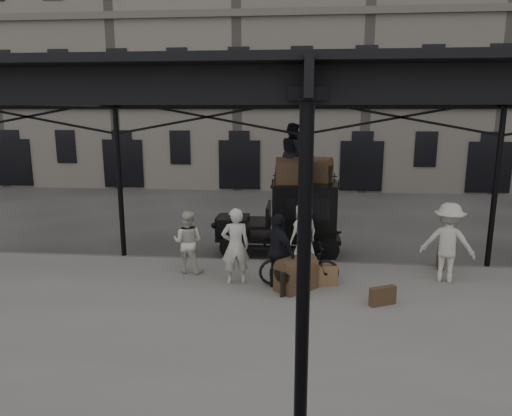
{
  "coord_description": "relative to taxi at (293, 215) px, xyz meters",
  "views": [
    {
      "loc": [
        -0.07,
        -10.1,
        4.2
      ],
      "look_at": [
        -1.16,
        1.6,
        1.7
      ],
      "focal_mm": 32.0,
      "sensor_mm": 36.0,
      "label": 1
    }
  ],
  "objects": [
    {
      "name": "platform",
      "position": [
        0.19,
        -5.01,
        -1.13
      ],
      "size": [
        28.0,
        8.0,
        0.15
      ],
      "primitive_type": "cube",
      "color": "slate",
      "rests_on": "ground"
    },
    {
      "name": "canopy",
      "position": [
        0.19,
        -4.73,
        3.39
      ],
      "size": [
        22.5,
        9.0,
        4.74
      ],
      "color": "black",
      "rests_on": "ground"
    },
    {
      "name": "suitcase_flat",
      "position": [
        1.96,
        -3.8,
        -0.85
      ],
      "size": [
        0.61,
        0.39,
        0.4
      ],
      "primitive_type": "cube",
      "rotation": [
        0.0,
        0.0,
        0.45
      ],
      "color": "#4F3B24",
      "rests_on": "platform"
    },
    {
      "name": "steamer_trunk_roof_far",
      "position": [
        0.67,
        0.2,
        1.28
      ],
      "size": [
        0.96,
        0.78,
        0.61
      ],
      "primitive_type": null,
      "rotation": [
        0.0,
        0.0,
        -0.38
      ],
      "color": "#4F3B24",
      "rests_on": "taxi"
    },
    {
      "name": "suitcase_upright",
      "position": [
        3.91,
        -1.21,
        -0.83
      ],
      "size": [
        0.27,
        0.62,
        0.45
      ],
      "primitive_type": "cube",
      "rotation": [
        0.0,
        0.0,
        -0.21
      ],
      "color": "#4F3B24",
      "rests_on": "platform"
    },
    {
      "name": "porter_official",
      "position": [
        -0.3,
        -3.06,
        -0.17
      ],
      "size": [
        1.04,
        1.05,
        1.77
      ],
      "primitive_type": "imported",
      "rotation": [
        0.0,
        0.0,
        2.35
      ],
      "color": "black",
      "rests_on": "platform"
    },
    {
      "name": "taxi",
      "position": [
        0.0,
        0.0,
        0.0
      ],
      "size": [
        3.65,
        1.55,
        2.18
      ],
      "color": "black",
      "rests_on": "ground"
    },
    {
      "name": "wicker_hamper",
      "position": [
        0.77,
        -2.67,
        -0.8
      ],
      "size": [
        0.67,
        0.55,
        0.5
      ],
      "primitive_type": "cube",
      "rotation": [
        0.0,
        0.0,
        0.18
      ],
      "color": "brown",
      "rests_on": "platform"
    },
    {
      "name": "porter_midleft",
      "position": [
        -2.63,
        -2.19,
        -0.25
      ],
      "size": [
        0.85,
        0.7,
        1.6
      ],
      "primitive_type": "imported",
      "rotation": [
        0.0,
        0.0,
        3.01
      ],
      "color": "beige",
      "rests_on": "platform"
    },
    {
      "name": "bicycle",
      "position": [
        0.18,
        -2.84,
        -0.56
      ],
      "size": [
        1.94,
        0.81,
        1.0
      ],
      "primitive_type": "imported",
      "rotation": [
        0.0,
        0.0,
        1.65
      ],
      "color": "black",
      "rests_on": "platform"
    },
    {
      "name": "steamer_trunk_platform",
      "position": [
        0.12,
        -3.11,
        -0.72
      ],
      "size": [
        1.05,
        1.05,
        0.68
      ],
      "primitive_type": null,
      "rotation": [
        0.0,
        0.0,
        0.78
      ],
      "color": "#4F3B24",
      "rests_on": "platform"
    },
    {
      "name": "steamer_trunk_roof_near",
      "position": [
        -0.08,
        -0.25,
        1.29
      ],
      "size": [
        0.88,
        0.56,
        0.63
      ],
      "primitive_type": null,
      "rotation": [
        0.0,
        0.0,
        0.04
      ],
      "color": "#4F3B24",
      "rests_on": "taxi"
    },
    {
      "name": "building_frontage",
      "position": [
        0.19,
        14.99,
        5.8
      ],
      "size": [
        64.0,
        8.0,
        14.0
      ],
      "primitive_type": "cube",
      "color": "slate",
      "rests_on": "ground"
    },
    {
      "name": "porter_roof",
      "position": [
        -0.03,
        -0.1,
        1.83
      ],
      "size": [
        0.83,
        0.96,
        1.71
      ],
      "primitive_type": "imported",
      "rotation": [
        0.0,
        0.0,
        1.82
      ],
      "color": "black",
      "rests_on": "taxi"
    },
    {
      "name": "porter_centre",
      "position": [
        0.31,
        -1.23,
        -0.21
      ],
      "size": [
        0.99,
        0.93,
        1.7
      ],
      "primitive_type": "imported",
      "rotation": [
        0.0,
        0.0,
        3.78
      ],
      "color": "silver",
      "rests_on": "platform"
    },
    {
      "name": "porter_right",
      "position": [
        3.73,
        -2.21,
        -0.09
      ],
      "size": [
        1.41,
        1.08,
        1.93
      ],
      "primitive_type": "imported",
      "rotation": [
        0.0,
        0.0,
        2.81
      ],
      "color": "beige",
      "rests_on": "platform"
    },
    {
      "name": "porter_left",
      "position": [
        -1.33,
        -2.81,
        -0.13
      ],
      "size": [
        0.76,
        0.6,
        1.84
      ],
      "primitive_type": "imported",
      "rotation": [
        0.0,
        0.0,
        3.4
      ],
      "color": "beige",
      "rests_on": "platform"
    },
    {
      "name": "ground",
      "position": [
        0.19,
        -3.01,
        -1.2
      ],
      "size": [
        120.0,
        120.0,
        0.0
      ],
      "primitive_type": "plane",
      "color": "#383533",
      "rests_on": "ground"
    }
  ]
}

